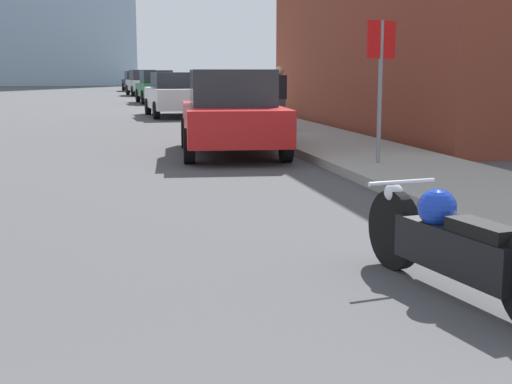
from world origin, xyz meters
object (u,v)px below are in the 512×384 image
at_px(motorcycle, 454,244).
at_px(stop_sign, 381,67).
at_px(parked_car_silver, 142,83).
at_px(parked_car_red, 232,113).
at_px(pedestrian, 279,97).
at_px(parked_car_white, 174,94).
at_px(parked_car_black, 135,81).
at_px(parked_car_green, 156,87).

distance_m(motorcycle, stop_sign, 6.75).
relative_size(motorcycle, parked_car_silver, 0.55).
distance_m(parked_car_red, pedestrian, 4.55).
distance_m(parked_car_white, parked_car_silver, 22.64).
bearing_deg(pedestrian, parked_car_silver, 93.59).
xyz_separation_m(parked_car_red, pedestrian, (1.97, 4.10, 0.14)).
bearing_deg(parked_car_silver, stop_sign, -92.72).
bearing_deg(parked_car_black, parked_car_red, -93.88).
xyz_separation_m(parked_car_red, parked_car_green, (0.14, 23.23, 0.01)).
bearing_deg(pedestrian, parked_car_white, 103.52).
bearing_deg(motorcycle, parked_car_red, 80.35).
bearing_deg(parked_car_white, parked_car_black, 87.46).
bearing_deg(parked_car_silver, parked_car_red, -95.66).
distance_m(parked_car_red, stop_sign, 3.63).
distance_m(parked_car_silver, parked_car_black, 10.82).
distance_m(motorcycle, parked_car_black, 54.95).
xyz_separation_m(parked_car_white, pedestrian, (1.95, -8.12, 0.17)).
relative_size(parked_car_red, parked_car_green, 1.02).
bearing_deg(parked_car_green, motorcycle, -93.32).
bearing_deg(parked_car_red, parked_car_black, 95.08).
relative_size(parked_car_green, parked_car_black, 0.97).
height_order(parked_car_silver, stop_sign, stop_sign).
xyz_separation_m(parked_car_black, stop_sign, (1.92, -48.61, 0.91)).
distance_m(parked_car_green, parked_car_black, 22.45).
xyz_separation_m(parked_car_green, parked_car_silver, (-0.10, 11.63, 0.01)).
height_order(motorcycle, parked_car_black, parked_car_black).
bearing_deg(stop_sign, parked_car_silver, 92.87).
xyz_separation_m(parked_car_red, stop_sign, (1.94, -2.94, 0.88)).
xyz_separation_m(parked_car_black, pedestrian, (1.96, -41.58, 0.16)).
height_order(parked_car_red, parked_car_green, parked_car_red).
bearing_deg(parked_car_black, stop_sign, -91.60).
xyz_separation_m(motorcycle, parked_car_red, (-0.03, 9.27, 0.44)).
relative_size(parked_car_white, parked_car_green, 1.01).
xyz_separation_m(motorcycle, parked_car_green, (0.11, 32.50, 0.45)).
relative_size(parked_car_black, pedestrian, 2.80).
distance_m(motorcycle, parked_car_white, 21.49).
relative_size(parked_car_green, pedestrian, 2.72).
relative_size(motorcycle, parked_car_red, 0.52).
height_order(parked_car_black, pedestrian, pedestrian).
relative_size(parked_car_white, parked_car_silver, 1.05).
distance_m(parked_car_green, pedestrian, 19.22).
height_order(parked_car_white, parked_car_silver, parked_car_silver).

